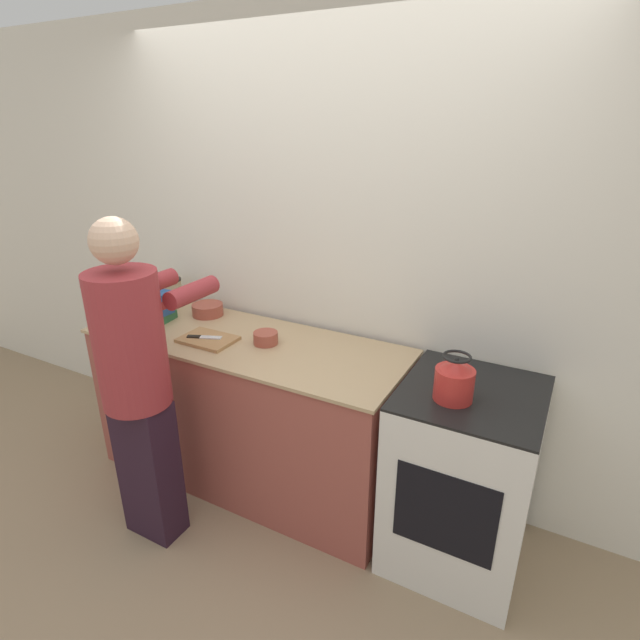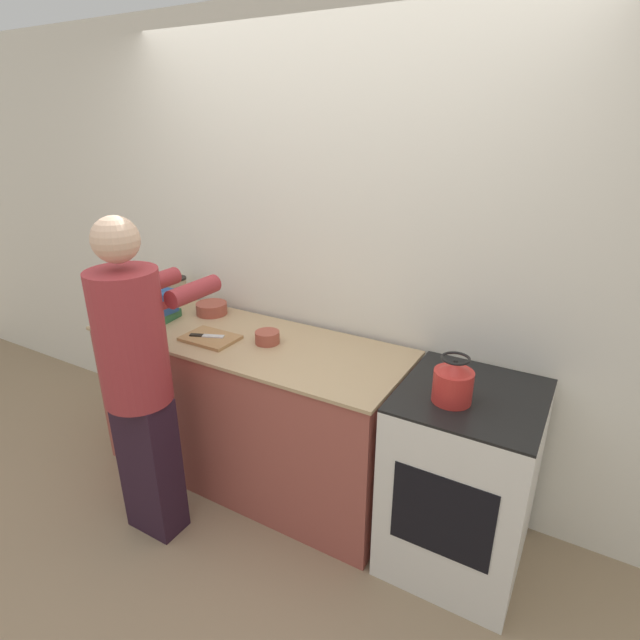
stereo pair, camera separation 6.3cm
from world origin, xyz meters
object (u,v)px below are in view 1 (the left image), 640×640
at_px(person, 137,377).
at_px(bowl_prep, 266,338).
at_px(oven, 462,477).
at_px(knife, 203,337).
at_px(canister_jar, 172,291).
at_px(cutting_board, 208,339).
at_px(kettle, 454,381).

distance_m(person, bowl_prep, 0.68).
xyz_separation_m(oven, bowl_prep, (-1.10, 0.01, 0.48)).
relative_size(oven, bowl_prep, 6.97).
distance_m(knife, canister_jar, 0.67).
relative_size(person, canister_jar, 9.58).
bearing_deg(cutting_board, kettle, 0.14).
xyz_separation_m(person, bowl_prep, (0.32, 0.60, 0.04)).
height_order(cutting_board, knife, knife).
bearing_deg(kettle, oven, 58.03).
relative_size(kettle, canister_jar, 1.19).
height_order(oven, canister_jar, canister_jar).
relative_size(oven, cutting_board, 3.11).
distance_m(person, kettle, 1.44).
distance_m(cutting_board, kettle, 1.34).
relative_size(person, knife, 8.78).
bearing_deg(knife, bowl_prep, -0.19).
bearing_deg(oven, knife, -175.36).
distance_m(cutting_board, knife, 0.03).
distance_m(oven, person, 1.60).
xyz_separation_m(oven, cutting_board, (-1.40, -0.11, 0.45)).
distance_m(bowl_prep, canister_jar, 0.91).
bearing_deg(cutting_board, oven, 4.38).
bearing_deg(oven, kettle, -121.97).
distance_m(kettle, bowl_prep, 1.05).
xyz_separation_m(kettle, bowl_prep, (-1.04, 0.12, -0.07)).
height_order(knife, canister_jar, canister_jar).
bearing_deg(canister_jar, cutting_board, -30.94).
xyz_separation_m(person, canister_jar, (-0.56, 0.83, 0.09)).
relative_size(oven, kettle, 4.46).
distance_m(oven, knife, 1.50).
bearing_deg(oven, cutting_board, -175.62).
bearing_deg(kettle, bowl_prep, 173.49).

